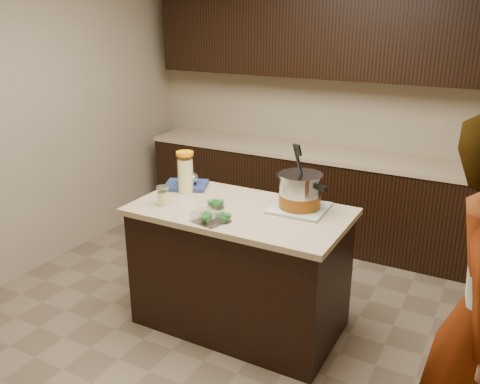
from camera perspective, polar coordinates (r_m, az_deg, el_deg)
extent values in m
plane|color=brown|center=(3.85, 0.00, -14.44)|extent=(4.00, 4.00, 0.00)
cube|color=tan|center=(5.10, 10.97, 10.16)|extent=(4.00, 0.04, 2.70)
cube|color=tan|center=(4.58, -22.81, 7.93)|extent=(0.04, 4.00, 2.70)
cube|color=black|center=(5.06, 9.24, -0.62)|extent=(3.60, 0.60, 0.86)
cube|color=tan|center=(4.92, 9.52, 4.30)|extent=(3.60, 0.63, 0.04)
cube|color=black|center=(4.87, 10.75, 16.85)|extent=(3.60, 0.35, 0.75)
cube|color=black|center=(3.63, 0.00, -8.81)|extent=(1.40, 0.75, 0.86)
cube|color=tan|center=(3.44, 0.00, -2.20)|extent=(1.46, 0.81, 0.04)
cube|color=#587D54|center=(3.44, 6.68, -1.82)|extent=(0.37, 0.37, 0.02)
cylinder|color=#B7B7BC|center=(3.39, 6.76, 0.04)|extent=(0.35, 0.35, 0.22)
cylinder|color=brown|center=(3.42, 6.72, -0.97)|extent=(0.35, 0.35, 0.09)
cylinder|color=#B7B7BC|center=(3.36, 6.84, 1.91)|extent=(0.37, 0.37, 0.01)
cube|color=black|center=(3.48, 4.62, 1.80)|extent=(0.08, 0.05, 0.03)
cube|color=black|center=(3.27, 9.14, 0.45)|extent=(0.08, 0.05, 0.03)
cylinder|color=black|center=(3.31, 6.69, 2.79)|extent=(0.06, 0.12, 0.27)
cylinder|color=#E6E68C|center=(3.73, -6.13, 1.81)|extent=(0.14, 0.14, 0.25)
cylinder|color=white|center=(3.72, -6.14, 2.04)|extent=(0.15, 0.15, 0.28)
cylinder|color=orange|center=(3.68, -6.23, 4.29)|extent=(0.16, 0.16, 0.02)
cylinder|color=#E6E68C|center=(3.53, -8.63, -0.70)|extent=(0.10, 0.10, 0.09)
cylinder|color=white|center=(3.52, -8.64, -0.50)|extent=(0.11, 0.11, 0.12)
cylinder|color=silver|center=(3.50, -8.70, 0.59)|extent=(0.11, 0.11, 0.02)
cylinder|color=silver|center=(3.44, -2.74, -1.35)|extent=(0.15, 0.15, 0.05)
cylinder|color=silver|center=(3.22, -1.90, -2.91)|extent=(0.14, 0.14, 0.05)
cube|color=silver|center=(3.20, -3.66, -2.86)|extent=(0.21, 0.17, 0.07)
cube|color=navy|center=(3.86, -6.04, 0.75)|extent=(0.38, 0.35, 0.03)
ellipsoid|color=silver|center=(3.83, -5.82, 1.54)|extent=(0.16, 0.13, 0.09)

